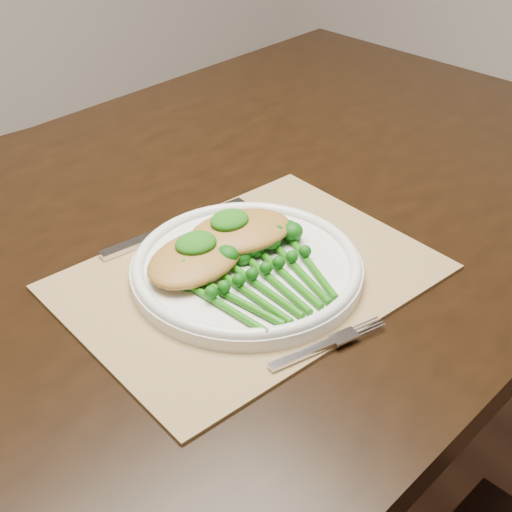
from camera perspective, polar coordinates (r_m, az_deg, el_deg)
dining_table at (r=1.22m, az=-3.88°, el=-12.65°), size 1.70×1.10×0.75m
placemat at (r=0.88m, az=-0.54°, el=-1.68°), size 0.45×0.34×0.00m
dinner_plate at (r=0.87m, az=-0.75°, el=-0.85°), size 0.28×0.28×0.03m
knife at (r=0.95m, az=-7.51°, el=1.87°), size 0.23×0.02×0.01m
fork at (r=0.78m, az=6.35°, el=-6.73°), size 0.15×0.03×0.00m
chicken_fillet_left at (r=0.86m, az=-4.83°, el=-0.14°), size 0.16×0.13×0.03m
chicken_fillet_right at (r=0.89m, az=-1.24°, el=1.99°), size 0.15×0.12×0.03m
pesto_dollop_left at (r=0.85m, az=-4.83°, el=1.04°), size 0.05×0.04×0.02m
pesto_dollop_right at (r=0.89m, az=-2.13°, el=2.89°), size 0.05×0.04×0.02m
broccolini_bundle at (r=0.82m, az=1.08°, el=-2.36°), size 0.15×0.17×0.04m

